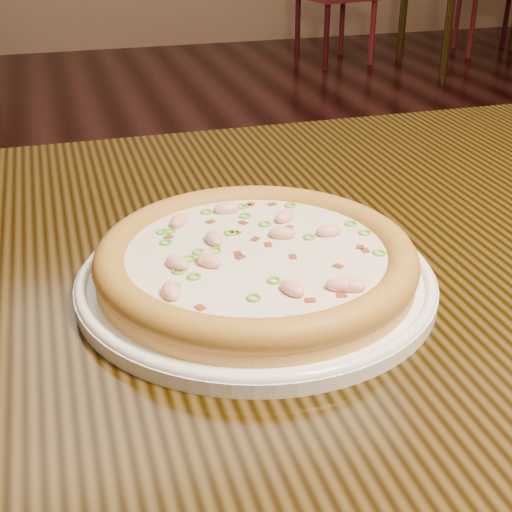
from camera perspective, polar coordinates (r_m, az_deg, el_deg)
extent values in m
plane|color=black|center=(1.52, 10.81, -17.32)|extent=(9.00, 9.00, 0.00)
cube|color=black|center=(0.71, 8.18, -0.54)|extent=(1.20, 0.80, 0.04)
cylinder|color=white|center=(0.62, 0.00, -1.97)|extent=(0.31, 0.31, 0.01)
torus|color=white|center=(0.62, 0.00, -1.49)|extent=(0.31, 0.31, 0.01)
cylinder|color=gold|center=(0.61, 0.00, -0.75)|extent=(0.27, 0.27, 0.02)
torus|color=#B58130|center=(0.61, 0.00, 0.00)|extent=(0.28, 0.28, 0.03)
cylinder|color=silver|center=(0.61, 0.00, 0.21)|extent=(0.22, 0.22, 0.00)
ellipsoid|color=#F2B29E|center=(0.58, -6.29, -0.56)|extent=(0.02, 0.03, 0.01)
ellipsoid|color=#F2B29E|center=(0.54, 2.93, -2.60)|extent=(0.02, 0.03, 0.01)
ellipsoid|color=#F2B29E|center=(0.55, 7.55, -2.31)|extent=(0.03, 0.02, 0.01)
ellipsoid|color=#F2B29E|center=(0.64, 5.86, 2.02)|extent=(0.02, 0.01, 0.01)
ellipsoid|color=#F2B29E|center=(0.59, -4.01, -0.07)|extent=(0.03, 0.03, 0.01)
ellipsoid|color=#F2B29E|center=(0.62, -3.39, 1.40)|extent=(0.02, 0.03, 0.01)
ellipsoid|color=#F2B29E|center=(0.68, -2.41, 3.81)|extent=(0.03, 0.02, 0.01)
ellipsoid|color=#F2B29E|center=(0.54, -6.83, -2.79)|extent=(0.01, 0.02, 0.01)
ellipsoid|color=#F2B29E|center=(0.66, 2.30, 3.18)|extent=(0.03, 0.03, 0.01)
ellipsoid|color=#F2B29E|center=(0.55, 6.80, -2.30)|extent=(0.03, 0.02, 0.01)
ellipsoid|color=#F2B29E|center=(0.63, 2.10, 1.84)|extent=(0.03, 0.02, 0.01)
ellipsoid|color=#F2B29E|center=(0.58, -3.79, -0.39)|extent=(0.03, 0.03, 0.01)
ellipsoid|color=#F2B29E|center=(0.66, -6.16, 2.83)|extent=(0.03, 0.03, 0.01)
cube|color=maroon|center=(0.53, 4.35, -3.64)|extent=(0.01, 0.01, 0.00)
cube|color=maroon|center=(0.53, -4.49, -4.22)|extent=(0.01, 0.01, 0.00)
cube|color=maroon|center=(0.58, 6.58, -0.89)|extent=(0.01, 0.01, 0.00)
cube|color=maroon|center=(0.69, 1.30, 4.09)|extent=(0.01, 0.01, 0.00)
cube|color=maroon|center=(0.62, -0.06, 1.29)|extent=(0.01, 0.01, 0.00)
cube|color=maroon|center=(0.59, -1.28, -0.17)|extent=(0.01, 0.01, 0.00)
cube|color=maroon|center=(0.67, 2.14, 3.29)|extent=(0.01, 0.01, 0.00)
cube|color=maroon|center=(0.54, 6.86, -3.23)|extent=(0.01, 0.01, 0.00)
cube|color=maroon|center=(0.60, 2.96, -0.14)|extent=(0.01, 0.01, 0.00)
cube|color=maroon|center=(0.63, -7.00, 1.44)|extent=(0.01, 0.01, 0.00)
cube|color=maroon|center=(0.67, -6.28, 2.85)|extent=(0.01, 0.01, 0.00)
cube|color=maroon|center=(0.61, 8.72, 0.37)|extent=(0.01, 0.01, 0.00)
cube|color=maroon|center=(0.66, -1.04, 2.61)|extent=(0.01, 0.01, 0.00)
cube|color=maroon|center=(0.65, 2.66, 2.20)|extent=(0.01, 0.01, 0.00)
cube|color=maroon|center=(0.64, -1.78, 1.85)|extent=(0.01, 0.01, 0.00)
cube|color=maroon|center=(0.60, -1.46, 0.11)|extent=(0.01, 0.01, 0.00)
cube|color=maroon|center=(0.66, -3.66, 2.68)|extent=(0.01, 0.01, 0.00)
cube|color=maroon|center=(0.69, -0.71, 4.00)|extent=(0.01, 0.01, 0.00)
cube|color=maroon|center=(0.61, 0.97, 0.84)|extent=(0.01, 0.01, 0.00)
cube|color=maroon|center=(0.62, 8.32, 0.63)|extent=(0.01, 0.01, 0.00)
cube|color=maroon|center=(0.69, -0.38, 4.10)|extent=(0.01, 0.01, 0.00)
cube|color=maroon|center=(0.64, -1.61, 1.81)|extent=(0.01, 0.01, 0.00)
torus|color=#5AA529|center=(0.64, 8.71, 1.84)|extent=(0.02, 0.02, 0.00)
torus|color=#5AA529|center=(0.59, -5.37, -0.23)|extent=(0.01, 0.01, 0.00)
torus|color=#5AA529|center=(0.66, 7.60, 2.56)|extent=(0.02, 0.02, 0.00)
torus|color=#5AA529|center=(0.57, -4.99, -1.67)|extent=(0.01, 0.01, 0.00)
torus|color=#5AA529|center=(0.55, -6.63, -2.48)|extent=(0.02, 0.02, 0.00)
torus|color=#5AA529|center=(0.58, -6.22, -1.20)|extent=(0.02, 0.02, 0.00)
torus|color=#5AA529|center=(0.67, -0.87, 3.22)|extent=(0.02, 0.02, 0.00)
torus|color=#5AA529|center=(0.56, 1.45, -1.99)|extent=(0.02, 0.02, 0.00)
torus|color=#5AA529|center=(0.60, -3.28, 0.43)|extent=(0.02, 0.02, 0.00)
torus|color=#5AA529|center=(0.69, 2.78, 4.05)|extent=(0.01, 0.01, 0.00)
torus|color=#5AA529|center=(0.69, -1.13, 3.97)|extent=(0.02, 0.02, 0.00)
torus|color=#5AA529|center=(0.64, -6.92, 1.97)|extent=(0.02, 0.02, 0.00)
torus|color=#5AA529|center=(0.68, -3.99, 3.53)|extent=(0.01, 0.01, 0.00)
torus|color=#5AA529|center=(0.54, -0.19, -3.38)|extent=(0.01, 0.01, 0.00)
torus|color=#5AA529|center=(0.64, -7.51, 1.92)|extent=(0.01, 0.01, 0.00)
torus|color=#5AA529|center=(0.64, -2.07, 1.85)|extent=(0.02, 0.02, 0.00)
torus|color=#5AA529|center=(0.63, 1.69, 1.83)|extent=(0.02, 0.02, 0.00)
torus|color=#5AA529|center=(0.62, -7.22, 1.07)|extent=(0.01, 0.01, 0.00)
torus|color=#5AA529|center=(0.61, 9.82, 0.24)|extent=(0.02, 0.02, 0.00)
torus|color=#5AA529|center=(0.65, 0.72, 2.55)|extent=(0.02, 0.02, 0.00)
torus|color=#5AA529|center=(0.60, -4.58, 0.30)|extent=(0.02, 0.02, 0.00)
torus|color=#5AA529|center=(0.63, 4.26, 1.49)|extent=(0.02, 0.02, 0.00)
cylinder|color=black|center=(4.68, 15.23, 17.87)|extent=(0.05, 0.05, 0.71)
cylinder|color=black|center=(5.20, 11.76, 19.11)|extent=(0.05, 0.05, 0.71)
cylinder|color=#5B0E1A|center=(4.98, 9.30, 17.21)|extent=(0.04, 0.04, 0.41)
cylinder|color=#5B0E1A|center=(5.27, 6.88, 17.91)|extent=(0.04, 0.04, 0.41)
cylinder|color=#5B0E1A|center=(4.77, 5.65, 17.00)|extent=(0.04, 0.04, 0.41)
cylinder|color=#5B0E1A|center=(5.08, 3.34, 17.69)|extent=(0.04, 0.04, 0.41)
cylinder|color=#5B0E1A|center=(5.67, 15.80, 17.80)|extent=(0.04, 0.04, 0.41)
cylinder|color=#5B0E1A|center=(5.33, 16.90, 17.10)|extent=(0.04, 0.04, 0.41)
cylinder|color=#5B0E1A|center=(5.78, 19.37, 17.49)|extent=(0.04, 0.04, 0.41)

